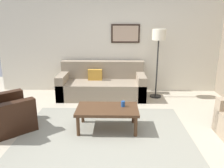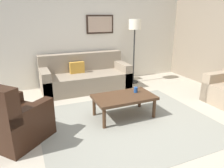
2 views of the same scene
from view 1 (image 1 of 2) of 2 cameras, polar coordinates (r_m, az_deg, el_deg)
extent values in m
plane|color=#B2A893|center=(3.90, -1.93, -13.22)|extent=(8.00, 8.00, 0.00)
cube|color=silver|center=(6.02, -0.71, 11.31)|extent=(6.00, 0.12, 2.80)
cube|color=gray|center=(3.90, -1.94, -13.17)|extent=(2.95, 2.43, 0.01)
cube|color=gray|center=(5.65, -2.60, -1.35)|extent=(2.16, 0.93, 0.42)
cube|color=gray|center=(5.92, -2.41, 1.78)|extent=(2.16, 0.24, 0.88)
cube|color=gray|center=(5.77, -12.39, -0.31)|extent=(0.20, 0.93, 0.62)
cube|color=gray|center=(5.65, 7.38, -0.44)|extent=(0.20, 0.93, 0.62)
cube|color=gold|center=(5.69, -4.39, 2.40)|extent=(0.36, 0.12, 0.28)
cube|color=black|center=(4.46, -25.42, -7.85)|extent=(1.13, 1.13, 0.44)
cube|color=black|center=(4.14, -24.36, -8.35)|extent=(0.71, 0.65, 0.60)
cube|color=black|center=(4.72, -26.57, -5.63)|extent=(0.71, 0.65, 0.60)
cylinder|color=#472D1C|center=(3.87, -8.77, -10.70)|extent=(0.06, 0.06, 0.36)
cylinder|color=#472D1C|center=(3.83, 6.12, -10.91)|extent=(0.06, 0.06, 0.36)
cylinder|color=#472D1C|center=(4.33, -7.61, -7.59)|extent=(0.06, 0.06, 0.36)
cylinder|color=#472D1C|center=(4.29, 5.56, -7.74)|extent=(0.06, 0.06, 0.36)
cube|color=#472D1C|center=(3.96, -1.22, -6.54)|extent=(1.10, 0.64, 0.05)
cylinder|color=#1E478C|center=(4.00, 2.87, -5.14)|extent=(0.07, 0.07, 0.10)
cylinder|color=black|center=(5.83, 11.15, -3.11)|extent=(0.28, 0.28, 0.03)
cylinder|color=#262626|center=(5.64, 11.54, 3.71)|extent=(0.04, 0.04, 1.45)
cylinder|color=beige|center=(5.52, 12.05, 12.39)|extent=(0.32, 0.32, 0.26)
cube|color=black|center=(5.92, 3.51, 12.89)|extent=(0.75, 0.04, 0.48)
cube|color=tan|center=(5.91, 3.51, 12.88)|extent=(0.67, 0.01, 0.40)
camera|label=2|loc=(1.83, -72.35, 0.83)|focal=33.43mm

